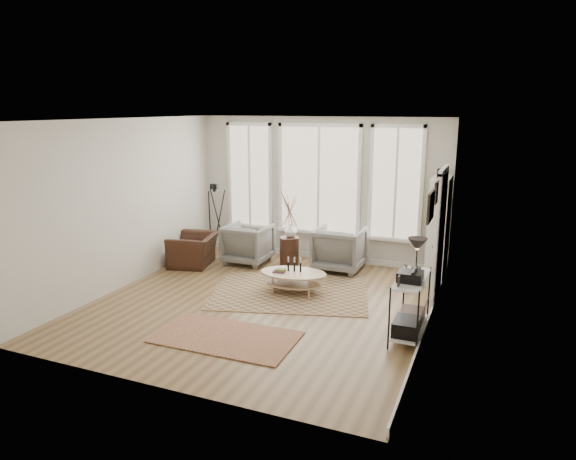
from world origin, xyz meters
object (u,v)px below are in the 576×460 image
at_px(armchair_left, 248,244).
at_px(accent_chair, 194,250).
at_px(armchair_right, 339,249).
at_px(side_table, 289,228).
at_px(bookcase, 439,229).
at_px(coffee_table, 293,277).
at_px(low_shelf, 410,300).

height_order(armchair_left, accent_chair, armchair_left).
distance_m(armchair_right, side_table, 1.07).
relative_size(bookcase, side_table, 1.29).
height_order(armchair_left, armchair_right, armchair_right).
bearing_deg(accent_chair, coffee_table, 60.10).
distance_m(armchair_left, accent_chair, 1.09).
bearing_deg(coffee_table, accent_chair, 163.83).
height_order(armchair_left, side_table, side_table).
relative_size(bookcase, armchair_left, 2.36).
relative_size(coffee_table, side_table, 0.75).
xyz_separation_m(low_shelf, armchair_left, (-3.59, 2.20, -0.11)).
distance_m(bookcase, side_table, 2.82).
relative_size(armchair_right, side_table, 0.58).
height_order(bookcase, armchair_left, bookcase).
bearing_deg(low_shelf, armchair_right, 125.57).
xyz_separation_m(side_table, accent_chair, (-1.77, -0.71, -0.46)).
distance_m(armchair_left, side_table, 0.93).
xyz_separation_m(armchair_right, side_table, (-1.01, -0.08, 0.35)).
xyz_separation_m(armchair_left, side_table, (0.83, 0.17, 0.37)).
relative_size(armchair_left, accent_chair, 0.92).
bearing_deg(bookcase, coffee_table, -144.14).
height_order(bookcase, armchair_right, bookcase).
distance_m(side_table, accent_chair, 1.96).
relative_size(armchair_left, side_table, 0.55).
bearing_deg(accent_chair, side_table, 98.17).
xyz_separation_m(bookcase, side_table, (-2.81, -0.15, -0.19)).
bearing_deg(bookcase, armchair_right, -177.74).
bearing_deg(accent_chair, low_shelf, 56.21).
height_order(low_shelf, side_table, side_table).
relative_size(coffee_table, armchair_right, 1.30).
distance_m(coffee_table, accent_chair, 2.52).
distance_m(coffee_table, armchair_right, 1.54).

